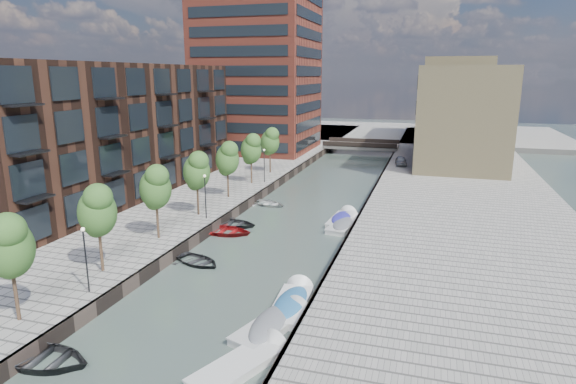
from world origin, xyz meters
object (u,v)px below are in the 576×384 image
at_px(tree_1, 97,209).
at_px(sloop_2, 225,234).
at_px(tree_4, 227,158).
at_px(sloop_3, 268,205).
at_px(motorboat_2, 247,363).
at_px(motorboat_1, 274,324).
at_px(motorboat_3, 342,219).
at_px(tree_6, 270,141).
at_px(sloop_0, 198,263).
at_px(motorboat_0, 292,302).
at_px(bridge, 361,145).
at_px(tree_2, 155,186).
at_px(motorboat_4, 344,224).
at_px(tree_3, 197,170).
at_px(sloop_4, 232,226).
at_px(tree_0, 9,244).
at_px(car, 401,161).
at_px(tree_5, 251,148).
at_px(sloop_1, 43,364).

bearing_deg(tree_1, sloop_2, 73.93).
distance_m(tree_1, tree_4, 21.00).
bearing_deg(sloop_3, motorboat_2, -143.00).
distance_m(motorboat_1, motorboat_3, 21.12).
bearing_deg(tree_6, sloop_0, -81.62).
relative_size(sloop_0, motorboat_0, 0.73).
bearing_deg(sloop_0, bridge, 18.70).
height_order(tree_1, tree_6, same).
distance_m(tree_2, sloop_0, 7.14).
height_order(tree_6, sloop_2, tree_6).
relative_size(bridge, sloop_2, 2.62).
bearing_deg(motorboat_4, tree_3, -166.10).
distance_m(tree_3, sloop_4, 6.21).
xyz_separation_m(tree_6, motorboat_4, (13.39, -17.69, -5.09)).
xyz_separation_m(tree_2, motorboat_2, (12.80, -12.96, -5.20)).
bearing_deg(sloop_4, motorboat_1, -147.89).
distance_m(tree_0, tree_6, 42.00).
height_order(bridge, sloop_2, bridge).
xyz_separation_m(tree_4, motorboat_0, (13.17, -20.32, -5.08)).
bearing_deg(sloop_2, motorboat_1, -146.27).
bearing_deg(motorboat_3, tree_2, -137.06).
xyz_separation_m(tree_4, motorboat_2, (12.80, -26.96, -5.20)).
relative_size(tree_1, motorboat_3, 1.08).
height_order(sloop_3, motorboat_4, motorboat_4).
height_order(sloop_4, motorboat_0, motorboat_0).
distance_m(motorboat_2, car, 51.59).
relative_size(motorboat_0, motorboat_4, 1.03).
bearing_deg(tree_2, tree_5, 90.00).
bearing_deg(tree_6, tree_5, -90.00).
relative_size(motorboat_2, car, 1.49).
xyz_separation_m(motorboat_0, motorboat_1, (-0.24, -2.80, -0.00)).
distance_m(sloop_1, car, 55.92).
height_order(motorboat_0, motorboat_3, motorboat_0).
relative_size(tree_6, sloop_3, 1.44).
xyz_separation_m(tree_2, tree_3, (0.00, 7.00, 0.00)).
height_order(bridge, tree_2, tree_2).
bearing_deg(car, tree_1, -116.88).
bearing_deg(sloop_3, tree_1, -170.38).
distance_m(sloop_2, motorboat_2, 20.37).
xyz_separation_m(tree_2, car, (16.57, 38.47, -3.66)).
xyz_separation_m(tree_4, tree_5, (0.00, 7.00, 0.00)).
distance_m(sloop_2, motorboat_4, 11.15).
distance_m(tree_4, sloop_4, 9.04).
relative_size(bridge, sloop_3, 3.14).
relative_size(tree_5, sloop_0, 1.43).
distance_m(bridge, tree_2, 54.81).
relative_size(tree_0, tree_2, 1.00).
height_order(tree_2, motorboat_4, tree_2).
xyz_separation_m(bridge, sloop_3, (-4.43, -38.58, -1.39)).
relative_size(sloop_0, motorboat_3, 0.75).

